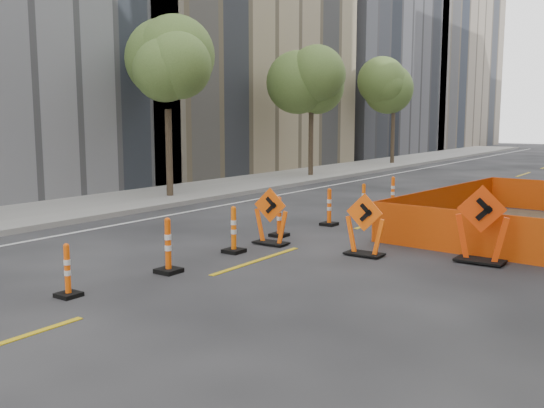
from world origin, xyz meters
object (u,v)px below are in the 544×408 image
Objects in this scene: channelizer_4 at (234,229)px; chevron_sign_left at (271,216)px; channelizer_2 at (67,270)px; channelizer_5 at (279,217)px; channelizer_6 at (329,207)px; channelizer_3 at (168,245)px; channelizer_7 at (364,200)px; chevron_sign_center at (365,225)px; chevron_sign_right at (482,224)px; channelizer_8 at (393,192)px.

chevron_sign_left is at bearing 81.65° from channelizer_4.
channelizer_2 is 0.90× the size of channelizer_5.
chevron_sign_left is at bearing -87.32° from channelizer_6.
channelizer_3 is at bearing -99.96° from chevron_sign_left.
channelizer_3 is 8.48m from channelizer_7.
chevron_sign_center is (2.53, 1.39, 0.16)m from channelizer_4.
chevron_sign_center is at bearing 28.77° from channelizer_4.
channelizer_7 is (0.26, 4.24, -0.01)m from channelizer_5.
chevron_sign_right is at bearing 14.73° from chevron_sign_center.
channelizer_5 is at bearing 90.33° from channelizer_2.
channelizer_4 is at bearing -106.44° from chevron_sign_left.
channelizer_7 is 0.73× the size of chevron_sign_left.
channelizer_3 is 10.60m from channelizer_8.
channelizer_5 is 4.25m from channelizer_7.
channelizer_2 is 4.25m from channelizer_4.
channelizer_2 is at bearing -91.15° from channelizer_8.
channelizer_4 is (-0.07, 2.12, -0.02)m from channelizer_3.
channelizer_7 is at bearing -90.88° from channelizer_8.
channelizer_8 is 0.76× the size of chevron_sign_center.
channelizer_6 is 0.77× the size of chevron_sign_left.
channelizer_6 is at bearing 134.53° from chevron_sign_right.
chevron_sign_left is at bearing -89.21° from channelizer_8.
chevron_sign_right is (4.76, -4.21, 0.31)m from channelizer_7.
channelizer_5 is 1.03× the size of channelizer_7.
chevron_sign_right is (5.02, 0.03, 0.30)m from channelizer_5.
channelizer_2 is 0.87× the size of channelizer_4.
chevron_sign_left reaches higher than channelizer_4.
channelizer_7 is at bearing 116.68° from chevron_sign_right.
channelizer_4 is 8.48m from channelizer_8.
channelizer_3 is at bearing -159.75° from chevron_sign_right.
channelizer_2 is at bearing -92.42° from channelizer_4.
chevron_sign_center reaches higher than channelizer_2.
channelizer_6 is at bearing 90.31° from channelizer_3.
chevron_sign_left is at bearing -88.52° from channelizer_7.
channelizer_8 is at bearing 89.12° from channelizer_7.
channelizer_5 is at bearing 104.89° from chevron_sign_left.
channelizer_8 is at bearing 88.85° from channelizer_2.
channelizer_6 is (0.21, 8.48, 0.07)m from channelizer_2.
channelizer_6 is at bearing -90.57° from channelizer_8.
chevron_sign_center is at bearing -3.39° from chevron_sign_left.
channelizer_4 is at bearing 91.81° from channelizer_3.
chevron_sign_right reaches higher than channelizer_5.
channelizer_4 reaches higher than channelizer_7.
channelizer_4 is 1.03× the size of channelizer_5.
channelizer_8 reaches higher than channelizer_2.
channelizer_6 reaches higher than channelizer_8.
channelizer_3 is 0.67× the size of chevron_sign_right.
channelizer_4 is at bearing -177.67° from chevron_sign_right.
channelizer_4 is 5.27m from chevron_sign_right.
channelizer_8 is 0.77× the size of chevron_sign_left.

